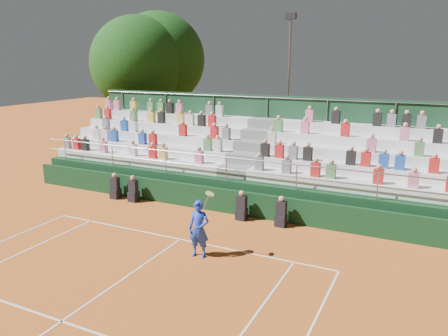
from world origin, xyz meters
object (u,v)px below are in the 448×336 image
at_px(tennis_player, 199,229).
at_px(tree_west, 138,64).
at_px(tree_east, 158,60).
at_px(floodlight_mast, 289,80).

distance_m(tennis_player, tree_west, 18.18).
xyz_separation_m(tennis_player, tree_east, (-11.38, 14.87, 5.20)).
distance_m(tree_west, floodlight_mast, 10.32).
xyz_separation_m(tennis_player, tree_west, (-11.74, 12.98, 4.93)).
height_order(tree_west, tree_east, tree_east).
distance_m(tennis_player, floodlight_mast, 14.08).
distance_m(tree_east, floodlight_mast, 10.09).
height_order(tree_west, floodlight_mast, tree_west).
bearing_deg(tree_west, tennis_player, -47.87).
xyz_separation_m(tree_east, floodlight_mast, (9.92, -1.47, -1.13)).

